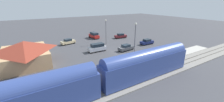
{
  "coord_description": "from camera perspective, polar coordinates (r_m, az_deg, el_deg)",
  "views": [
    {
      "loc": [
        -30.38,
        21.16,
        12.92
      ],
      "look_at": [
        -0.99,
        3.04,
        1.0
      ],
      "focal_mm": 22.85,
      "sensor_mm": 36.0,
      "label": 1
    }
  ],
  "objects": [
    {
      "name": "railway_track",
      "position": [
        29.67,
        18.67,
        -7.65
      ],
      "size": [
        4.8,
        70.0,
        0.3
      ],
      "color": "gray",
      "rests_on": "ground"
    },
    {
      "name": "light_pole_lot_center",
      "position": [
        45.27,
        -2.47,
        8.81
      ],
      "size": [
        0.44,
        0.44,
        7.77
      ],
      "color": "#515156",
      "rests_on": "ground"
    },
    {
      "name": "suv_silver",
      "position": [
        39.18,
        -5.97,
        1.46
      ],
      "size": [
        2.04,
        4.93,
        2.22
      ],
      "color": "silver",
      "rests_on": "ground"
    },
    {
      "name": "sedan_maroon",
      "position": [
        53.95,
        3.45,
        6.11
      ],
      "size": [
        2.27,
        4.66,
        1.74
      ],
      "color": "maroon",
      "rests_on": "ground"
    },
    {
      "name": "sedan_navy",
      "position": [
        46.96,
        13.79,
        3.63
      ],
      "size": [
        1.9,
        4.52,
        1.74
      ],
      "color": "navy",
      "rests_on": "ground"
    },
    {
      "name": "pedestrian_on_platform",
      "position": [
        36.89,
        23.0,
        -0.92
      ],
      "size": [
        0.36,
        0.36,
        1.71
      ],
      "color": "brown",
      "rests_on": "platform"
    },
    {
      "name": "ground_plane",
      "position": [
        39.21,
        3.02,
        -0.22
      ],
      "size": [
        200.0,
        200.0,
        0.0
      ],
      "primitive_type": "plane",
      "color": "#424247"
    },
    {
      "name": "platform",
      "position": [
        32.03,
        13.25,
        -4.99
      ],
      "size": [
        3.2,
        46.0,
        0.3
      ],
      "color": "#B7B2A8",
      "rests_on": "ground"
    },
    {
      "name": "pedestrian_waiting_far",
      "position": [
        30.41,
        12.63,
        -3.95
      ],
      "size": [
        0.36,
        0.36,
        1.71
      ],
      "color": "#23284C",
      "rests_on": "platform"
    },
    {
      "name": "light_pole_near_platform",
      "position": [
        31.65,
        9.18,
        5.08
      ],
      "size": [
        0.44,
        0.44,
        8.74
      ],
      "color": "#515156",
      "rests_on": "ground"
    },
    {
      "name": "suv_red",
      "position": [
        53.96,
        -7.2,
        6.3
      ],
      "size": [
        5.05,
        2.72,
        2.22
      ],
      "color": "red",
      "rests_on": "ground"
    },
    {
      "name": "sedan_charcoal",
      "position": [
        39.92,
        5.57,
        1.4
      ],
      "size": [
        2.27,
        4.66,
        1.74
      ],
      "color": "#47494F",
      "rests_on": "ground"
    },
    {
      "name": "passenger_train",
      "position": [
        19.3,
        -32.7,
        -15.79
      ],
      "size": [
        2.93,
        56.25,
        4.98
      ],
      "color": "#33478C",
      "rests_on": "railway_track"
    },
    {
      "name": "sedan_tan",
      "position": [
        47.96,
        -17.19,
        3.64
      ],
      "size": [
        2.72,
        4.78,
        1.74
      ],
      "color": "#C6B284",
      "rests_on": "ground"
    },
    {
      "name": "station_building",
      "position": [
        35.92,
        -31.49,
        -0.63
      ],
      "size": [
        12.07,
        9.65,
        4.93
      ],
      "color": "tan",
      "rests_on": "ground"
    }
  ]
}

